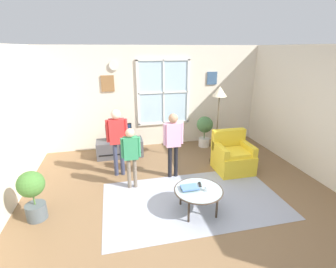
{
  "coord_description": "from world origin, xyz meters",
  "views": [
    {
      "loc": [
        -1.12,
        -3.45,
        2.59
      ],
      "look_at": [
        -0.13,
        0.86,
        1.04
      ],
      "focal_mm": 26.33,
      "sensor_mm": 36.0,
      "label": 1
    }
  ],
  "objects_px": {
    "person_red_shirt": "(117,135)",
    "person_green_shirt": "(131,152)",
    "floor_lamp": "(219,99)",
    "person_pink_shirt": "(173,138)",
    "potted_plant_by_window": "(205,128)",
    "coffee_table": "(198,191)",
    "remote_near_books": "(200,184)",
    "cup": "(207,188)",
    "television": "(119,132)",
    "armchair": "(232,156)",
    "potted_plant_corner": "(32,192)",
    "book_stack": "(190,188)",
    "tv_stand": "(120,148)"
  },
  "relations": [
    {
      "from": "person_red_shirt",
      "to": "person_green_shirt",
      "type": "relative_size",
      "value": 1.19
    },
    {
      "from": "person_green_shirt",
      "to": "floor_lamp",
      "type": "distance_m",
      "value": 2.31
    },
    {
      "from": "person_pink_shirt",
      "to": "potted_plant_by_window",
      "type": "xyz_separation_m",
      "value": [
        1.25,
        1.46,
        -0.33
      ]
    },
    {
      "from": "coffee_table",
      "to": "person_pink_shirt",
      "type": "xyz_separation_m",
      "value": [
        -0.12,
        1.24,
        0.48
      ]
    },
    {
      "from": "remote_near_books",
      "to": "person_red_shirt",
      "type": "height_order",
      "value": "person_red_shirt"
    },
    {
      "from": "cup",
      "to": "person_green_shirt",
      "type": "xyz_separation_m",
      "value": [
        -1.11,
        1.05,
        0.31
      ]
    },
    {
      "from": "remote_near_books",
      "to": "television",
      "type": "bearing_deg",
      "value": 116.94
    },
    {
      "from": "person_pink_shirt",
      "to": "floor_lamp",
      "type": "distance_m",
      "value": 1.44
    },
    {
      "from": "armchair",
      "to": "potted_plant_corner",
      "type": "relative_size",
      "value": 1.05
    },
    {
      "from": "television",
      "to": "person_pink_shirt",
      "type": "bearing_deg",
      "value": -51.72
    },
    {
      "from": "book_stack",
      "to": "remote_near_books",
      "type": "xyz_separation_m",
      "value": [
        0.21,
        0.08,
        -0.02
      ]
    },
    {
      "from": "tv_stand",
      "to": "armchair",
      "type": "relative_size",
      "value": 1.29
    },
    {
      "from": "cup",
      "to": "potted_plant_corner",
      "type": "relative_size",
      "value": 0.11
    },
    {
      "from": "remote_near_books",
      "to": "person_green_shirt",
      "type": "xyz_separation_m",
      "value": [
        -1.06,
        0.86,
        0.34
      ]
    },
    {
      "from": "coffee_table",
      "to": "potted_plant_corner",
      "type": "height_order",
      "value": "potted_plant_corner"
    },
    {
      "from": "person_green_shirt",
      "to": "potted_plant_corner",
      "type": "xyz_separation_m",
      "value": [
        -1.57,
        -0.6,
        -0.27
      ]
    },
    {
      "from": "cup",
      "to": "potted_plant_by_window",
      "type": "xyz_separation_m",
      "value": [
        1.02,
        2.76,
        0.08
      ]
    },
    {
      "from": "tv_stand",
      "to": "coffee_table",
      "type": "height_order",
      "value": "tv_stand"
    },
    {
      "from": "coffee_table",
      "to": "tv_stand",
      "type": "bearing_deg",
      "value": 114.41
    },
    {
      "from": "television",
      "to": "potted_plant_by_window",
      "type": "distance_m",
      "value": 2.3
    },
    {
      "from": "book_stack",
      "to": "person_pink_shirt",
      "type": "xyz_separation_m",
      "value": [
        0.02,
        1.19,
        0.43
      ]
    },
    {
      "from": "television",
      "to": "book_stack",
      "type": "xyz_separation_m",
      "value": [
        1.02,
        -2.51,
        -0.21
      ]
    },
    {
      "from": "armchair",
      "to": "person_red_shirt",
      "type": "relative_size",
      "value": 0.6
    },
    {
      "from": "potted_plant_by_window",
      "to": "book_stack",
      "type": "bearing_deg",
      "value": -115.61
    },
    {
      "from": "coffee_table",
      "to": "potted_plant_by_window",
      "type": "height_order",
      "value": "potted_plant_by_window"
    },
    {
      "from": "book_stack",
      "to": "floor_lamp",
      "type": "height_order",
      "value": "floor_lamp"
    },
    {
      "from": "person_pink_shirt",
      "to": "remote_near_books",
      "type": "bearing_deg",
      "value": -80.19
    },
    {
      "from": "television",
      "to": "remote_near_books",
      "type": "xyz_separation_m",
      "value": [
        1.23,
        -2.42,
        -0.23
      ]
    },
    {
      "from": "tv_stand",
      "to": "floor_lamp",
      "type": "relative_size",
      "value": 0.63
    },
    {
      "from": "tv_stand",
      "to": "person_green_shirt",
      "type": "distance_m",
      "value": 1.67
    },
    {
      "from": "tv_stand",
      "to": "remote_near_books",
      "type": "distance_m",
      "value": 2.73
    },
    {
      "from": "book_stack",
      "to": "cup",
      "type": "bearing_deg",
      "value": -23.18
    },
    {
      "from": "person_green_shirt",
      "to": "person_pink_shirt",
      "type": "bearing_deg",
      "value": 15.85
    },
    {
      "from": "coffee_table",
      "to": "potted_plant_by_window",
      "type": "xyz_separation_m",
      "value": [
        1.13,
        2.7,
        0.15
      ]
    },
    {
      "from": "television",
      "to": "remote_near_books",
      "type": "distance_m",
      "value": 2.73
    },
    {
      "from": "coffee_table",
      "to": "armchair",
      "type": "bearing_deg",
      "value": 44.99
    },
    {
      "from": "book_stack",
      "to": "remote_near_books",
      "type": "relative_size",
      "value": 1.98
    },
    {
      "from": "person_red_shirt",
      "to": "person_pink_shirt",
      "type": "height_order",
      "value": "person_red_shirt"
    },
    {
      "from": "book_stack",
      "to": "person_green_shirt",
      "type": "height_order",
      "value": "person_green_shirt"
    },
    {
      "from": "cup",
      "to": "potted_plant_corner",
      "type": "distance_m",
      "value": 2.72
    },
    {
      "from": "person_pink_shirt",
      "to": "person_green_shirt",
      "type": "bearing_deg",
      "value": -164.15
    },
    {
      "from": "coffee_table",
      "to": "remote_near_books",
      "type": "height_order",
      "value": "remote_near_books"
    },
    {
      "from": "floor_lamp",
      "to": "person_green_shirt",
      "type": "bearing_deg",
      "value": -159.76
    },
    {
      "from": "tv_stand",
      "to": "remote_near_books",
      "type": "height_order",
      "value": "remote_near_books"
    },
    {
      "from": "person_red_shirt",
      "to": "cup",
      "type": "bearing_deg",
      "value": -50.62
    },
    {
      "from": "cup",
      "to": "floor_lamp",
      "type": "relative_size",
      "value": 0.05
    },
    {
      "from": "remote_near_books",
      "to": "person_red_shirt",
      "type": "distance_m",
      "value": 1.99
    },
    {
      "from": "person_red_shirt",
      "to": "armchair",
      "type": "bearing_deg",
      "value": -7.78
    },
    {
      "from": "television",
      "to": "person_red_shirt",
      "type": "height_order",
      "value": "person_red_shirt"
    },
    {
      "from": "potted_plant_by_window",
      "to": "potted_plant_corner",
      "type": "height_order",
      "value": "potted_plant_by_window"
    }
  ]
}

